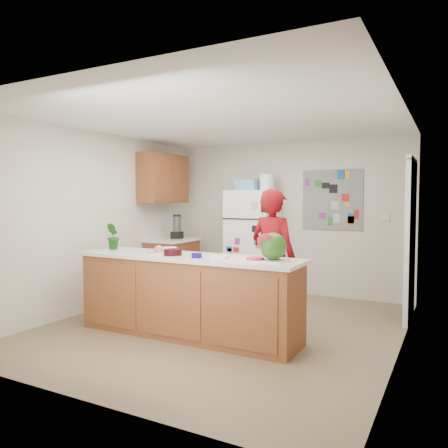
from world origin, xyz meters
The scene contains 26 objects.
floor centered at (0.00, 0.00, -0.01)m, with size 4.00×4.50×0.02m, color brown.
wall_back centered at (0.00, 2.26, 1.25)m, with size 4.00×0.02×2.50m, color beige.
wall_left centered at (-2.01, 0.00, 1.25)m, with size 0.02×4.50×2.50m, color beige.
wall_right centered at (2.01, 0.00, 1.25)m, with size 0.02×4.50×2.50m, color beige.
ceiling centered at (0.00, 0.00, 2.51)m, with size 4.00×4.50×0.02m, color white.
doorway centered at (1.99, 1.45, 1.02)m, with size 0.03×0.85×2.04m, color black.
peninsula_base centered at (-0.20, -0.50, 0.44)m, with size 2.60×0.62×0.88m, color brown.
peninsula_top centered at (-0.20, -0.50, 0.90)m, with size 2.68×0.70×0.04m, color silver.
side_counter_base centered at (-1.69, 1.35, 0.43)m, with size 0.60×0.80×0.86m, color brown.
side_counter_top centered at (-1.69, 1.35, 0.88)m, with size 0.64×0.84×0.04m, color silver.
upper_cabinets centered at (-1.82, 1.30, 1.90)m, with size 0.35×1.00×0.80m, color brown.
refrigerator centered at (-0.45, 1.88, 0.85)m, with size 0.75×0.70×1.70m, color silver.
fridge_top_bin centered at (-0.55, 1.88, 1.79)m, with size 0.35×0.28×0.18m, color #5999B2.
photo_collage centered at (0.75, 2.24, 1.55)m, with size 0.95×0.01×0.95m, color slate.
person centered at (0.56, 0.22, 0.84)m, with size 0.61×0.40×1.68m, color #64070B.
blender_appliance centered at (-1.64, 1.43, 1.09)m, with size 0.13×0.13×0.38m, color black.
cutting_board centered at (0.77, -0.49, 0.93)m, with size 0.43×0.32×0.01m, color white.
watermelon centered at (0.83, -0.47, 1.07)m, with size 0.28×0.28×0.28m, color #215A13.
watermelon_slice centered at (0.66, -0.54, 0.94)m, with size 0.18×0.18×0.02m, color #D13440.
cherry_bowl centered at (-0.35, -0.57, 0.96)m, with size 0.20×0.20×0.07m, color black.
white_bowl centered at (-0.55, -0.35, 0.95)m, with size 0.18×0.18×0.06m, color silver.
cobalt_bowl centered at (0.00, -0.63, 0.95)m, with size 0.12×0.12×0.05m, color #0F0857.
plate centered at (-0.63, -0.45, 0.93)m, with size 0.27×0.27×0.02m, color #C2BA91.
paper_towel centered at (0.23, -0.52, 0.93)m, with size 0.17×0.15×0.02m, color silver.
keys centered at (0.84, -0.59, 0.93)m, with size 0.09×0.04×0.01m, color gray.
potted_plant centered at (-1.34, -0.45, 1.09)m, with size 0.18×0.15×0.34m, color #173E0C.
Camera 1 is at (2.46, -4.64, 1.54)m, focal length 35.00 mm.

